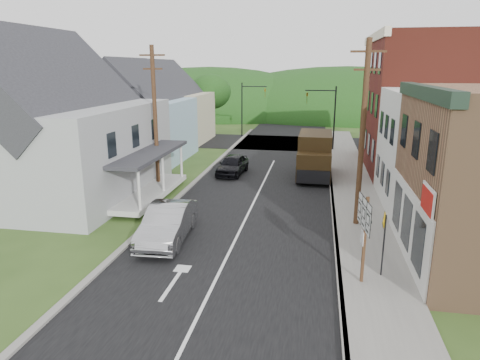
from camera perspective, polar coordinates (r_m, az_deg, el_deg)
The scene contains 24 objects.
ground at distance 19.30m, azimuth -0.99°, elevation -8.74°, with size 120.00×120.00×0.00m, color #2D4719.
road at distance 28.62m, azimuth 2.93°, elevation -0.80°, with size 9.00×90.00×0.02m, color black.
cross_road at distance 45.14m, azimuth 5.75°, elevation 4.96°, with size 60.00×9.00×0.02m, color black.
sidewalk_right at distance 26.58m, azimuth 15.08°, elevation -2.39°, with size 2.80×55.00×0.15m, color slate.
curb_right at distance 26.49m, azimuth 12.17°, elevation -2.26°, with size 0.20×55.00×0.15m, color slate.
curb_left at distance 27.70m, azimuth -7.20°, elevation -1.32°, with size 0.30×55.00×0.12m, color slate.
storefront_white at distance 26.42m, azimuth 27.39°, elevation 3.44°, with size 8.00×7.00×6.50m, color silver.
storefront_red at distance 35.32m, azimuth 23.38°, elevation 9.26°, with size 8.00×12.00×10.00m, color maroon.
house_gray at distance 28.23m, azimuth -23.23°, elevation 6.57°, with size 10.20×12.24×8.35m.
house_blue at distance 37.49m, azimuth -12.62°, elevation 8.35°, with size 7.14×8.16×7.28m.
house_cream at distance 46.03m, azimuth -8.85°, elevation 9.69°, with size 7.14×8.16×7.28m.
utility_pole_right at distance 21.17m, azimuth 16.01°, elevation 5.95°, with size 1.60×0.26×9.00m.
utility_pole_left at distance 27.41m, azimuth -11.24°, elevation 8.16°, with size 1.60×0.26×9.00m.
traffic_signal_right at distance 41.04m, azimuth 11.55°, elevation 9.04°, with size 2.87×0.20×6.00m.
traffic_signal_left at distance 48.63m, azimuth 1.08°, elevation 10.21°, with size 2.87×0.20×6.00m.
tree_left_b at distance 35.90m, azimuth -24.86°, elevation 8.99°, with size 4.80×4.80×6.94m.
tree_left_c at distance 43.62m, azimuth -21.18°, elevation 11.56°, with size 5.80×5.80×8.41m.
tree_left_d at distance 50.97m, azimuth -3.96°, elevation 11.66°, with size 4.80×4.80×6.94m.
forested_ridge at distance 72.83m, azimuth 7.60°, elevation 8.68°, with size 90.00×30.00×16.00m, color #193610.
silver_sedan at distance 19.82m, azimuth -9.62°, elevation -5.74°, with size 1.75×5.02×1.65m, color #9E9FA3.
dark_sedan at distance 31.49m, azimuth -1.00°, elevation 2.02°, with size 1.70×4.23×1.44m, color black.
delivery_van at distance 30.95m, azimuth 9.94°, elevation 3.23°, with size 2.41×5.68×3.16m.
route_sign_cluster at distance 15.79m, azimuth 16.23°, elevation -6.12°, with size 0.30×1.83×3.22m.
warning_sign at distance 16.65m, azimuth 18.63°, elevation -6.93°, with size 0.22×0.68×2.54m.
Camera 1 is at (3.49, -17.33, 7.74)m, focal length 32.00 mm.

